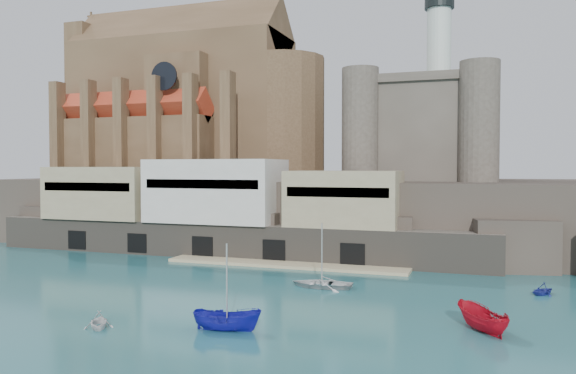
# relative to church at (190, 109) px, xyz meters

# --- Properties ---
(ground) EXTENTS (300.00, 300.00, 0.00)m
(ground) POSITION_rel_church_xyz_m (24.13, -41.85, -22.13)
(ground) COLOR #1B535A
(ground) RESTS_ON ground
(promontory) EXTENTS (100.00, 36.00, 10.00)m
(promontory) POSITION_rel_church_xyz_m (23.94, -2.48, -17.20)
(promontory) COLOR #2B2520
(promontory) RESTS_ON ground
(quay) EXTENTS (70.00, 12.00, 13.05)m
(quay) POSITION_rel_church_xyz_m (13.94, -18.78, -16.06)
(quay) COLOR #60584D
(quay) RESTS_ON ground
(church) EXTENTS (47.00, 25.93, 30.51)m
(church) POSITION_rel_church_xyz_m (0.00, 0.00, 0.00)
(church) COLOR #4F3A25
(church) RESTS_ON promontory
(castle_keep) EXTENTS (21.20, 21.20, 29.30)m
(castle_keep) POSITION_rel_church_xyz_m (40.21, -0.78, -3.81)
(castle_keep) COLOR #4A433A
(castle_keep) RESTS_ON promontory
(boat_1) EXTENTS (3.03, 2.74, 3.00)m
(boat_1) POSITION_rel_church_xyz_m (21.80, -53.17, -22.13)
(boat_1) COLOR silver
(boat_1) RESTS_ON ground
(boat_2) EXTENTS (2.30, 2.26, 5.16)m
(boat_2) POSITION_rel_church_xyz_m (31.14, -50.70, -22.13)
(boat_2) COLOR #17179A
(boat_2) RESTS_ON ground
(boat_5) EXTENTS (2.88, 2.89, 5.44)m
(boat_5) POSITION_rel_church_xyz_m (48.73, -44.54, -22.13)
(boat_5) COLOR #B50C1E
(boat_5) RESTS_ON ground
(boat_6) EXTENTS (1.48, 4.44, 6.14)m
(boat_6) POSITION_rel_church_xyz_m (33.62, -33.97, -22.13)
(boat_6) COLOR silver
(boat_6) RESTS_ON ground
(boat_7) EXTENTS (2.83, 2.71, 2.83)m
(boat_7) POSITION_rel_church_xyz_m (54.13, -30.32, -22.13)
(boat_7) COLOR navy
(boat_7) RESTS_ON ground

